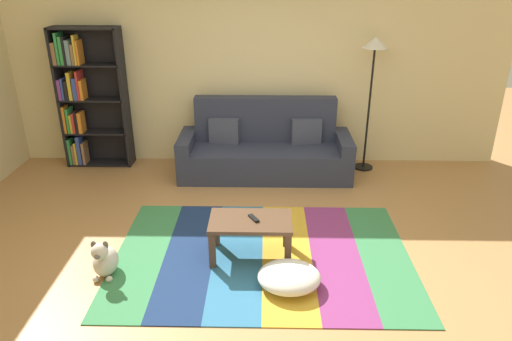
{
  "coord_description": "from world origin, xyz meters",
  "views": [
    {
      "loc": [
        0.12,
        -3.88,
        2.61
      ],
      "look_at": [
        0.03,
        0.61,
        0.65
      ],
      "focal_mm": 33.06,
      "sensor_mm": 36.0,
      "label": 1
    }
  ],
  "objects_px": {
    "pouf": "(289,277)",
    "standing_lamp": "(374,60)",
    "bookshelf": "(85,97)",
    "coffee_table": "(251,226)",
    "tv_remote": "(254,218)",
    "dog": "(105,260)",
    "couch": "(265,150)"
  },
  "relations": [
    {
      "from": "dog",
      "to": "bookshelf",
      "type": "bearing_deg",
      "value": 110.8
    },
    {
      "from": "dog",
      "to": "pouf",
      "type": "bearing_deg",
      "value": -5.11
    },
    {
      "from": "bookshelf",
      "to": "coffee_table",
      "type": "height_order",
      "value": "bookshelf"
    },
    {
      "from": "coffee_table",
      "to": "standing_lamp",
      "type": "bearing_deg",
      "value": 55.71
    },
    {
      "from": "bookshelf",
      "to": "pouf",
      "type": "distance_m",
      "value": 3.95
    },
    {
      "from": "coffee_table",
      "to": "pouf",
      "type": "bearing_deg",
      "value": -53.39
    },
    {
      "from": "standing_lamp",
      "to": "tv_remote",
      "type": "relative_size",
      "value": 11.93
    },
    {
      "from": "pouf",
      "to": "dog",
      "type": "distance_m",
      "value": 1.68
    },
    {
      "from": "dog",
      "to": "standing_lamp",
      "type": "relative_size",
      "value": 0.22
    },
    {
      "from": "bookshelf",
      "to": "coffee_table",
      "type": "xyz_separation_m",
      "value": [
        2.32,
        -2.31,
        -0.64
      ]
    },
    {
      "from": "pouf",
      "to": "standing_lamp",
      "type": "relative_size",
      "value": 0.31
    },
    {
      "from": "dog",
      "to": "standing_lamp",
      "type": "distance_m",
      "value": 4.03
    },
    {
      "from": "standing_lamp",
      "to": "coffee_table",
      "type": "bearing_deg",
      "value": -124.29
    },
    {
      "from": "couch",
      "to": "dog",
      "type": "xyz_separation_m",
      "value": [
        -1.45,
        -2.35,
        -0.18
      ]
    },
    {
      "from": "dog",
      "to": "tv_remote",
      "type": "height_order",
      "value": "tv_remote"
    },
    {
      "from": "bookshelf",
      "to": "pouf",
      "type": "xyz_separation_m",
      "value": [
        2.67,
        -2.78,
        -0.87
      ]
    },
    {
      "from": "pouf",
      "to": "dog",
      "type": "bearing_deg",
      "value": 174.89
    },
    {
      "from": "pouf",
      "to": "coffee_table",
      "type": "bearing_deg",
      "value": 126.61
    },
    {
      "from": "couch",
      "to": "standing_lamp",
      "type": "distance_m",
      "value": 1.81
    },
    {
      "from": "dog",
      "to": "standing_lamp",
      "type": "bearing_deg",
      "value": 41.95
    },
    {
      "from": "dog",
      "to": "standing_lamp",
      "type": "height_order",
      "value": "standing_lamp"
    },
    {
      "from": "couch",
      "to": "pouf",
      "type": "xyz_separation_m",
      "value": [
        0.22,
        -2.5,
        -0.23
      ]
    },
    {
      "from": "tv_remote",
      "to": "bookshelf",
      "type": "bearing_deg",
      "value": 105.87
    },
    {
      "from": "pouf",
      "to": "dog",
      "type": "relative_size",
      "value": 1.4
    },
    {
      "from": "bookshelf",
      "to": "pouf",
      "type": "relative_size",
      "value": 3.41
    },
    {
      "from": "coffee_table",
      "to": "tv_remote",
      "type": "bearing_deg",
      "value": 17.41
    },
    {
      "from": "bookshelf",
      "to": "dog",
      "type": "bearing_deg",
      "value": -69.2
    },
    {
      "from": "couch",
      "to": "bookshelf",
      "type": "height_order",
      "value": "bookshelf"
    },
    {
      "from": "pouf",
      "to": "standing_lamp",
      "type": "xyz_separation_m",
      "value": [
        1.16,
        2.69,
        1.39
      ]
    },
    {
      "from": "couch",
      "to": "pouf",
      "type": "height_order",
      "value": "couch"
    },
    {
      "from": "couch",
      "to": "coffee_table",
      "type": "relative_size",
      "value": 2.89
    },
    {
      "from": "dog",
      "to": "tv_remote",
      "type": "bearing_deg",
      "value": 13.92
    }
  ]
}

